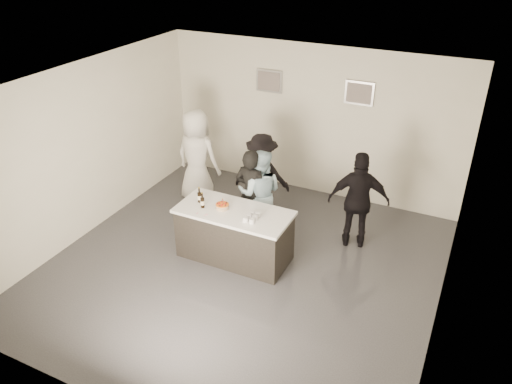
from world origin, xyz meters
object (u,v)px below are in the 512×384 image
beer_bottle_a (199,195)px  person_guest_right (359,201)px  person_main_blue (260,193)px  person_guest_back (262,175)px  person_main_black (251,194)px  beer_bottle_b (202,200)px  bar_counter (234,234)px  person_guest_left (197,157)px  cake (222,206)px

beer_bottle_a → person_guest_right: bearing=27.8°
person_main_blue → person_guest_back: (-0.28, 0.67, -0.00)m
person_main_black → person_guest_right: (1.73, 0.52, 0.03)m
person_main_blue → person_guest_back: person_main_blue is taller
beer_bottle_b → person_guest_back: 1.68m
person_main_black → person_guest_right: person_guest_right is taller
bar_counter → person_main_black: 0.81m
beer_bottle_a → person_guest_left: 1.70m
beer_bottle_b → person_guest_left: size_ratio=0.14×
person_main_blue → person_guest_right: size_ratio=0.93×
bar_counter → person_guest_left: (-1.56, 1.43, 0.49)m
beer_bottle_b → bar_counter: bearing=13.5°
bar_counter → person_main_black: size_ratio=1.12×
bar_counter → person_guest_back: size_ratio=1.16×
bar_counter → beer_bottle_b: (-0.50, -0.12, 0.58)m
person_guest_right → person_guest_back: bearing=-24.2°
bar_counter → beer_bottle_a: (-0.64, 0.01, 0.58)m
beer_bottle_a → cake: bearing=-3.0°
person_guest_back → bar_counter: bearing=87.1°
person_main_black → beer_bottle_a: bearing=53.8°
person_guest_left → person_guest_right: person_guest_left is taller
person_guest_right → bar_counter: bearing=20.3°
cake → beer_bottle_a: size_ratio=0.82×
cake → person_main_blue: (0.26, 0.87, -0.13)m
person_main_black → person_guest_left: bearing=-21.2°
cake → person_main_blue: bearing=73.4°
person_guest_left → person_guest_back: 1.35m
person_guest_right → person_main_black: bearing=1.0°
person_guest_left → cake: bearing=136.7°
cake → person_guest_back: size_ratio=0.13×
bar_counter → person_main_blue: (0.06, 0.85, 0.36)m
person_main_black → person_main_blue: (0.10, 0.14, -0.03)m
beer_bottle_a → beer_bottle_b: 0.19m
person_main_black → person_guest_back: bearing=-73.3°
cake → person_guest_right: size_ratio=0.12×
beer_bottle_a → person_main_black: person_main_black is taller
person_main_black → person_guest_left: 1.69m
beer_bottle_b → person_guest_back: person_guest_back is taller
cake → person_guest_left: person_guest_left is taller
beer_bottle_a → person_guest_left: size_ratio=0.14×
person_main_black → person_guest_back: size_ratio=1.04×
beer_bottle_a → person_guest_right: size_ratio=0.15×
cake → beer_bottle_a: bearing=177.0°
person_main_blue → person_guest_left: person_guest_left is taller
bar_counter → cake: size_ratio=8.68×
cake → beer_bottle_b: size_ratio=0.82×
beer_bottle_a → beer_bottle_b: bearing=-43.7°
person_guest_left → person_guest_right: size_ratio=1.09×
bar_counter → person_guest_right: size_ratio=1.07×
beer_bottle_b → person_main_blue: (0.56, 0.97, -0.22)m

